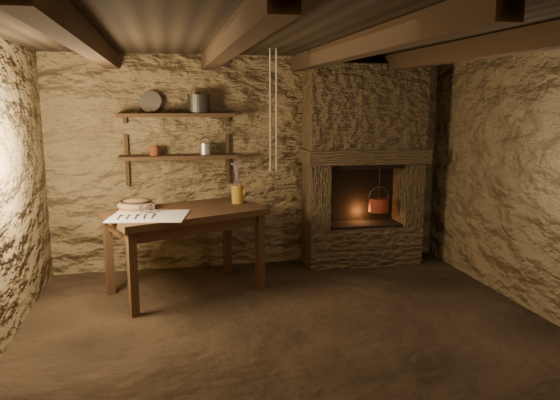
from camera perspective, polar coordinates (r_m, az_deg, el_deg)
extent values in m
plane|color=black|center=(4.69, 1.27, -13.52)|extent=(4.50, 4.50, 0.00)
cube|color=brown|center=(6.30, -2.82, 3.93)|extent=(4.50, 0.04, 2.40)
cube|color=brown|center=(2.49, 11.93, -6.08)|extent=(4.50, 0.04, 2.40)
cube|color=brown|center=(5.33, 25.63, 1.79)|extent=(0.04, 4.00, 2.40)
cube|color=black|center=(4.32, 1.40, 17.01)|extent=(4.50, 4.00, 0.04)
cube|color=black|center=(4.23, -19.56, 15.36)|extent=(0.14, 3.95, 0.16)
cube|color=black|center=(4.23, -5.47, 15.89)|extent=(0.14, 3.95, 0.16)
cube|color=black|center=(4.45, 7.91, 15.55)|extent=(0.14, 3.95, 0.16)
cube|color=black|center=(4.88, 19.41, 14.61)|extent=(0.14, 3.95, 0.16)
cube|color=black|center=(6.05, -10.58, 4.47)|extent=(1.25, 0.30, 0.04)
cube|color=black|center=(6.02, -10.73, 8.73)|extent=(1.25, 0.30, 0.04)
cube|color=#3E2F1F|center=(6.56, 8.46, -4.57)|extent=(1.35, 0.45, 0.45)
cube|color=#3E2F1F|center=(6.27, 3.77, 0.43)|extent=(0.23, 0.45, 0.75)
cube|color=#3E2F1F|center=(6.65, 13.14, 0.75)|extent=(0.23, 0.45, 0.75)
cube|color=#3E2F1F|center=(6.35, 8.80, 4.60)|extent=(1.43, 0.51, 0.16)
cube|color=#3E2F1F|center=(6.35, 8.84, 9.57)|extent=(1.35, 0.45, 0.94)
cube|color=black|center=(6.62, 8.01, 0.87)|extent=(0.90, 0.06, 0.75)
cube|color=black|center=(5.47, -9.97, -1.33)|extent=(1.68, 1.33, 0.06)
cube|color=black|center=(5.49, -9.94, -2.30)|extent=(1.51, 1.17, 0.11)
cube|color=white|center=(5.21, -13.55, -1.64)|extent=(0.78, 0.67, 0.01)
cylinder|color=#99681D|center=(5.73, -4.46, 0.61)|extent=(0.16, 0.16, 0.19)
torus|color=#99681D|center=(5.73, -3.82, 0.82)|extent=(0.02, 0.10, 0.10)
ellipsoid|color=#93643F|center=(5.57, -14.83, -0.52)|extent=(0.47, 0.47, 0.13)
cylinder|color=#292624|center=(6.03, -8.50, 9.82)|extent=(0.30, 0.30, 0.18)
cylinder|color=#A3A39E|center=(6.12, -13.34, 9.95)|extent=(0.26, 0.17, 0.24)
cylinder|color=#5D2812|center=(6.04, -13.02, 5.05)|extent=(0.13, 0.13, 0.10)
cylinder|color=maroon|center=(6.49, 10.26, -0.51)|extent=(0.23, 0.23, 0.16)
torus|color=#292624|center=(6.47, 10.29, 0.32)|extent=(0.25, 0.02, 0.25)
cylinder|color=#292624|center=(6.45, 10.33, 1.59)|extent=(0.01, 0.01, 0.44)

